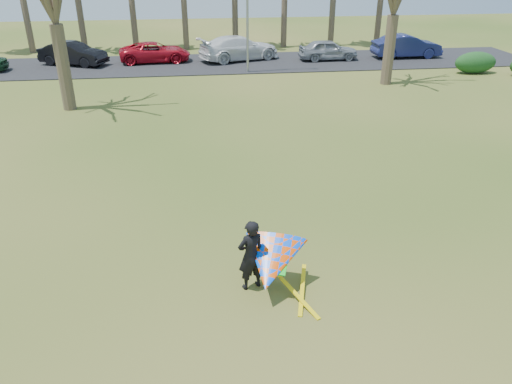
{
  "coord_description": "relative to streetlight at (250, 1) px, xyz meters",
  "views": [
    {
      "loc": [
        -1.65,
        -10.94,
        7.55
      ],
      "look_at": [
        0.0,
        2.0,
        1.1
      ],
      "focal_mm": 35.0,
      "sensor_mm": 36.0,
      "label": 1
    }
  ],
  "objects": [
    {
      "name": "parking_strip",
      "position": [
        -2.16,
        3.0,
        -4.43
      ],
      "size": [
        46.0,
        7.0,
        0.06
      ],
      "primitive_type": "cube",
      "color": "black",
      "rests_on": "ground"
    },
    {
      "name": "car_1",
      "position": [
        -11.96,
        3.65,
        -3.63
      ],
      "size": [
        4.97,
        3.34,
        1.55
      ],
      "primitive_type": "imported",
      "rotation": [
        0.0,
        0.0,
        1.17
      ],
      "color": "black",
      "rests_on": "parking_strip"
    },
    {
      "name": "ground",
      "position": [
        -2.16,
        -22.0,
        -4.46
      ],
      "size": [
        100.0,
        100.0,
        0.0
      ],
      "primitive_type": "plane",
      "color": "#224A10",
      "rests_on": "ground"
    },
    {
      "name": "car_5",
      "position": [
        12.05,
        3.23,
        -3.58
      ],
      "size": [
        5.05,
        1.84,
        1.65
      ],
      "primitive_type": "imported",
      "rotation": [
        0.0,
        0.0,
        1.59
      ],
      "color": "navy",
      "rests_on": "parking_strip"
    },
    {
      "name": "car_2",
      "position": [
        -6.38,
        3.96,
        -3.71
      ],
      "size": [
        5.12,
        2.64,
        1.38
      ],
      "primitive_type": "imported",
      "rotation": [
        0.0,
        0.0,
        1.64
      ],
      "color": "#AE0D1C",
      "rests_on": "parking_strip"
    },
    {
      "name": "car_4",
      "position": [
        6.06,
        3.11,
        -3.68
      ],
      "size": [
        4.28,
        1.81,
        1.44
      ],
      "primitive_type": "imported",
      "rotation": [
        0.0,
        0.0,
        1.6
      ],
      "color": "gray",
      "rests_on": "parking_strip"
    },
    {
      "name": "streetlight",
      "position": [
        0.0,
        0.0,
        0.0
      ],
      "size": [
        2.28,
        0.18,
        8.0
      ],
      "color": "gray",
      "rests_on": "ground"
    },
    {
      "name": "kite_flyer",
      "position": [
        -2.28,
        -23.23,
        -3.61
      ],
      "size": [
        2.13,
        2.39,
        2.02
      ],
      "color": "black",
      "rests_on": "ground"
    },
    {
      "name": "car_3",
      "position": [
        -0.35,
        3.91,
        -3.55
      ],
      "size": [
        6.34,
        4.23,
        1.71
      ],
      "primitive_type": "imported",
      "rotation": [
        0.0,
        0.0,
        1.91
      ],
      "color": "white",
      "rests_on": "parking_strip"
    },
    {
      "name": "hedge_near",
      "position": [
        14.63,
        -2.02,
        -3.77
      ],
      "size": [
        2.78,
        1.26,
        1.39
      ],
      "primitive_type": "ellipsoid",
      "color": "#163D19",
      "rests_on": "ground"
    }
  ]
}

